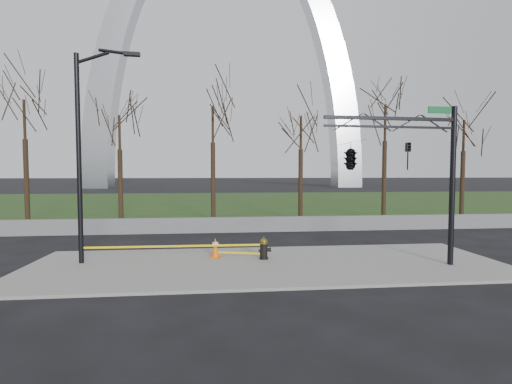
{
  "coord_description": "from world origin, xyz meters",
  "views": [
    {
      "loc": [
        -1.85,
        -13.62,
        3.54
      ],
      "look_at": [
        -0.25,
        2.0,
        2.72
      ],
      "focal_mm": 25.56,
      "sensor_mm": 36.0,
      "label": 1
    }
  ],
  "objects": [
    {
      "name": "caution_tape",
      "position": [
        -3.03,
        0.77,
        0.6
      ],
      "size": [
        7.03,
        0.48,
        0.45
      ],
      "color": "yellow",
      "rests_on": "ground"
    },
    {
      "name": "guardrail",
      "position": [
        0.0,
        8.0,
        0.45
      ],
      "size": [
        60.0,
        0.3,
        0.9
      ],
      "primitive_type": "cube",
      "color": "#59595B",
      "rests_on": "ground"
    },
    {
      "name": "grass_strip",
      "position": [
        0.0,
        30.0,
        0.03
      ],
      "size": [
        120.0,
        40.0,
        0.06
      ],
      "primitive_type": "cube",
      "color": "#1B3B15",
      "rests_on": "ground"
    },
    {
      "name": "tree_row",
      "position": [
        -2.25,
        12.0,
        4.55
      ],
      "size": [
        41.5,
        4.0,
        9.11
      ],
      "color": "black",
      "rests_on": "ground"
    },
    {
      "name": "street_light",
      "position": [
        -6.88,
        0.78,
        4.69
      ],
      "size": [
        2.39,
        0.3,
        8.21
      ],
      "rotation": [
        0.0,
        0.0,
        0.04
      ],
      "color": "black",
      "rests_on": "ground"
    },
    {
      "name": "traffic_signal_mast",
      "position": [
        3.58,
        -1.03,
        4.15
      ],
      "size": [
        5.1,
        2.5,
        6.0
      ],
      "rotation": [
        0.0,
        0.0,
        0.04
      ],
      "color": "black",
      "rests_on": "ground"
    },
    {
      "name": "gateway_arch",
      "position": [
        0.0,
        75.0,
        32.5
      ],
      "size": [
        66.0,
        6.0,
        65.0
      ],
      "primitive_type": null,
      "color": "#B3B5BB",
      "rests_on": "ground"
    },
    {
      "name": "ground",
      "position": [
        0.0,
        0.0,
        0.0
      ],
      "size": [
        500.0,
        500.0,
        0.0
      ],
      "primitive_type": "plane",
      "color": "black",
      "rests_on": "ground"
    },
    {
      "name": "traffic_cone",
      "position": [
        -2.0,
        1.16,
        0.5
      ],
      "size": [
        0.54,
        0.54,
        0.8
      ],
      "rotation": [
        0.0,
        0.0,
        -0.4
      ],
      "color": "#DE5F0B",
      "rests_on": "sidewalk"
    },
    {
      "name": "fire_hydrant",
      "position": [
        -0.06,
        0.69,
        0.51
      ],
      "size": [
        0.54,
        0.36,
        0.88
      ],
      "rotation": [
        0.0,
        0.0,
        0.04
      ],
      "color": "black",
      "rests_on": "sidewalk"
    },
    {
      "name": "sidewalk",
      "position": [
        0.0,
        0.0,
        0.05
      ],
      "size": [
        18.0,
        6.0,
        0.1
      ],
      "primitive_type": "cube",
      "color": "gray",
      "rests_on": "ground"
    }
  ]
}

